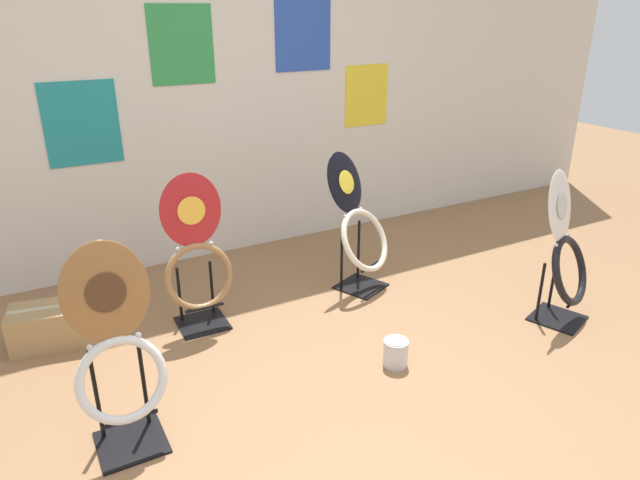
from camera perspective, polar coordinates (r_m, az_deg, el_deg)
The scene contains 8 objects.
ground_plane at distance 2.63m, azimuth 6.62°, elevation -19.47°, with size 14.00×14.00×0.00m, color #8E6642.
wall_back at distance 4.11m, azimuth -12.39°, elevation 15.63°, with size 8.00×0.07×2.60m.
toilet_seat_display_jazz_black at distance 3.69m, azimuth 3.86°, elevation 1.31°, with size 0.49×0.49×0.90m.
toilet_seat_display_woodgrain at distance 2.49m, azimuth -19.64°, elevation -10.68°, with size 0.36×0.28×0.91m.
toilet_seat_display_white_plain at distance 3.59m, azimuth 23.37°, elevation -1.68°, with size 0.45×0.38×0.90m.
toilet_seat_display_crimson_swirl at distance 3.30m, azimuth -12.22°, elevation -1.91°, with size 0.40×0.29×0.92m.
paint_can at distance 3.05m, azimuth 7.58°, elevation -10.98°, with size 0.14×0.14×0.15m.
storage_box at distance 3.51m, azimuth -24.91°, elevation -7.71°, with size 0.50×0.33×0.23m.
Camera 1 is at (-1.19, -1.56, 1.75)m, focal length 32.00 mm.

